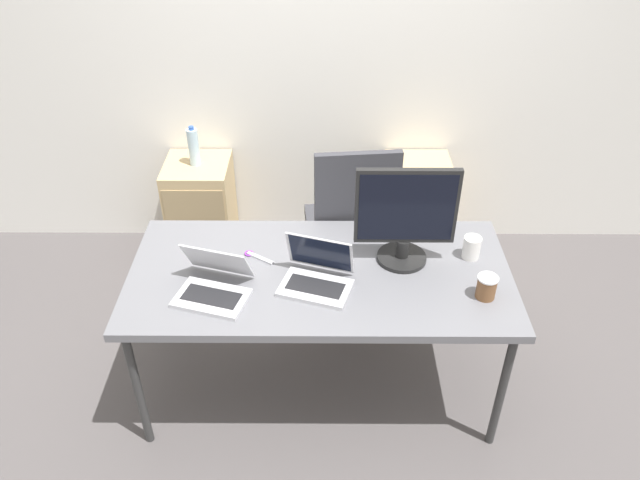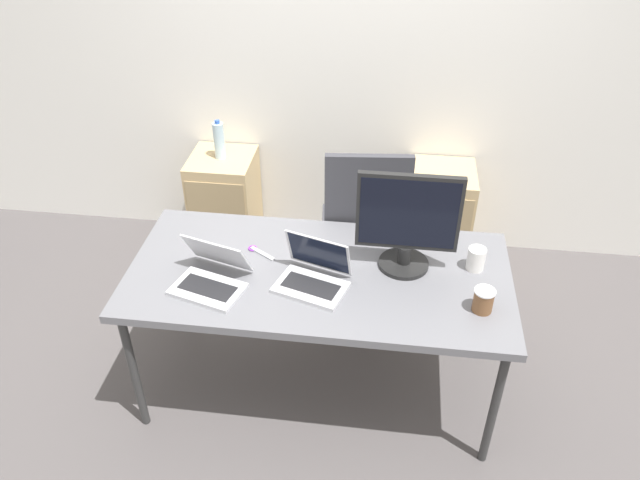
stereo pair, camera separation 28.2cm
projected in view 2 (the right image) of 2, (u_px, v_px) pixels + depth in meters
ground_plane at (319, 382)px, 3.31m from camera, size 14.00×14.00×0.00m
wall_back at (349, 52)px, 3.69m from camera, size 10.00×0.05×2.60m
desk at (319, 280)px, 2.90m from camera, size 1.76×0.84×0.75m
office_chair at (363, 246)px, 3.58m from camera, size 0.56×0.58×1.12m
cabinet_left at (226, 203)px, 4.13m from camera, size 0.40×0.41×0.67m
cabinet_right at (437, 218)px, 3.99m from camera, size 0.40×0.41×0.67m
water_bottle at (219, 140)px, 3.87m from camera, size 0.07×0.07×0.25m
laptop_left at (211, 277)px, 2.77m from camera, size 0.35×0.37×0.20m
laptop_right at (314, 275)px, 2.78m from camera, size 0.36×0.34×0.21m
monitor at (408, 223)px, 2.77m from camera, size 0.46×0.23×0.48m
coffee_cup_white at (476, 259)px, 2.86m from camera, size 0.08×0.08×0.11m
coffee_cup_brown at (483, 300)px, 2.63m from camera, size 0.09×0.09×0.11m
scissors at (259, 252)px, 2.99m from camera, size 0.15×0.12×0.01m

